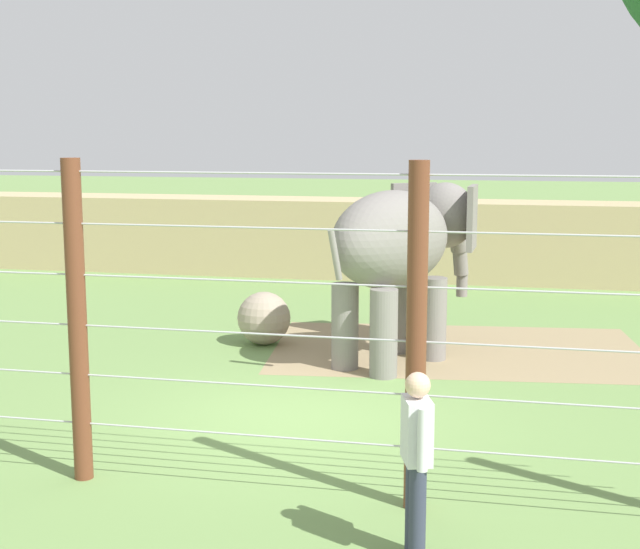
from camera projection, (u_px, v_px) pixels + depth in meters
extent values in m
plane|color=#6B8E4C|center=(302.00, 417.00, 11.56)|extent=(120.00, 120.00, 0.00)
cube|color=#937F5B|center=(458.00, 349.00, 15.13)|extent=(6.66, 4.50, 0.01)
cube|color=tan|center=(406.00, 239.00, 22.57)|extent=(36.00, 1.80, 1.98)
cylinder|color=gray|center=(396.00, 313.00, 14.87)|extent=(0.43, 0.43, 1.36)
cylinder|color=gray|center=(433.00, 319.00, 14.40)|extent=(0.43, 0.43, 1.36)
cylinder|color=gray|center=(345.00, 326.00, 13.82)|extent=(0.43, 0.43, 1.36)
cylinder|color=gray|center=(384.00, 333.00, 13.35)|extent=(0.43, 0.43, 1.36)
ellipsoid|color=gray|center=(391.00, 239.00, 13.90)|extent=(2.38, 2.86, 1.55)
ellipsoid|color=gray|center=(445.00, 215.00, 15.05)|extent=(1.39, 1.35, 1.12)
cube|color=gray|center=(414.00, 214.00, 15.35)|extent=(0.75, 0.60, 1.07)
cube|color=gray|center=(472.00, 218.00, 14.61)|extent=(0.14, 0.88, 1.07)
cylinder|color=gray|center=(457.00, 236.00, 15.43)|extent=(0.50, 0.56, 0.61)
cylinder|color=gray|center=(460.00, 260.00, 15.59)|extent=(0.38, 0.42, 0.57)
cylinder|color=gray|center=(462.00, 281.00, 15.71)|extent=(0.27, 0.27, 0.53)
cylinder|color=gray|center=(335.00, 255.00, 12.85)|extent=(0.22, 0.31, 0.77)
sphere|color=gray|center=(264.00, 318.00, 15.45)|extent=(0.93, 0.93, 0.93)
cylinder|color=brown|center=(77.00, 322.00, 9.24)|extent=(0.20, 0.20, 3.42)
cylinder|color=brown|center=(416.00, 339.00, 8.50)|extent=(0.20, 0.20, 3.42)
cylinder|color=#B7B7BC|center=(246.00, 435.00, 9.03)|extent=(10.99, 0.02, 0.02)
cylinder|color=#B7B7BC|center=(245.00, 385.00, 8.95)|extent=(10.99, 0.02, 0.02)
cylinder|color=#B7B7BC|center=(245.00, 333.00, 8.86)|extent=(10.99, 0.02, 0.02)
cylinder|color=#B7B7BC|center=(244.00, 281.00, 8.78)|extent=(10.99, 0.02, 0.02)
cylinder|color=#B7B7BC|center=(243.00, 227.00, 8.70)|extent=(10.99, 0.02, 0.02)
cylinder|color=#B7B7BC|center=(242.00, 173.00, 8.61)|extent=(10.99, 0.02, 0.02)
cylinder|color=#33384C|center=(417.00, 514.00, 7.57)|extent=(0.15, 0.15, 0.88)
cylinder|color=#33384C|center=(414.00, 506.00, 7.73)|extent=(0.15, 0.15, 0.88)
cube|color=silver|center=(417.00, 430.00, 7.54)|extent=(0.32, 0.41, 0.56)
sphere|color=beige|center=(418.00, 385.00, 7.48)|extent=(0.22, 0.22, 0.22)
cylinder|color=silver|center=(423.00, 440.00, 7.30)|extent=(0.11, 0.11, 0.54)
cylinder|color=silver|center=(411.00, 421.00, 7.78)|extent=(0.11, 0.11, 0.54)
cube|color=black|center=(402.00, 445.00, 7.82)|extent=(0.04, 0.07, 0.14)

